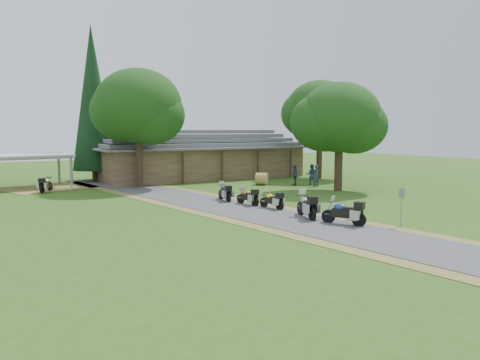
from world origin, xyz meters
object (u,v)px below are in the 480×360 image
carport (29,171)px  motorcycle_row_d (248,196)px  motorcycle_row_e (225,192)px  hay_bale (262,179)px  motorcycle_row_a (344,211)px  lodge (201,153)px  motorcycle_row_b (306,205)px  motorcycle_row_c (272,199)px  motorcycle_carport_a (46,184)px

carport → motorcycle_row_d: (10.92, -17.08, -0.79)m
motorcycle_row_e → hay_bale: size_ratio=1.74×
carport → motorcycle_row_a: carport is taller
lodge → hay_bale: bearing=-79.0°
carport → motorcycle_row_b: carport is taller
motorcycle_row_b → motorcycle_row_d: motorcycle_row_b is taller
motorcycle_row_b → motorcycle_row_c: motorcycle_row_b is taller
motorcycle_row_b → motorcycle_carport_a: motorcycle_row_b is taller
hay_bale → motorcycle_row_e: bearing=-138.3°
carport → hay_bale: carport is taller
lodge → motorcycle_row_e: bearing=-110.4°
motorcycle_row_a → motorcycle_row_d: (-0.84, 7.91, -0.09)m
motorcycle_row_c → lodge: bearing=-23.7°
carport → motorcycle_row_a: 27.62m
lodge → motorcycle_row_c: lodge is taller
hay_bale → motorcycle_carport_a: bearing=164.8°
motorcycle_row_d → motorcycle_row_c: bearing=-174.0°
motorcycle_row_b → motorcycle_row_e: 7.80m
motorcycle_row_a → motorcycle_row_b: size_ratio=0.96×
carport → hay_bale: size_ratio=6.03×
lodge → motorcycle_row_d: 18.50m
motorcycle_row_e → motorcycle_row_c: bearing=-159.4°
motorcycle_row_d → hay_bale: (6.95, 8.91, -0.08)m
motorcycle_row_a → carport: bearing=-0.8°
motorcycle_row_e → hay_bale: (7.37, 6.57, -0.10)m
motorcycle_row_d → motorcycle_row_e: motorcycle_row_e is taller
motorcycle_row_d → motorcycle_carport_a: (-10.14, 13.54, 0.04)m
motorcycle_row_a → motorcycle_row_d: bearing=-19.9°
carport → motorcycle_row_d: carport is taller
motorcycle_row_a → hay_bale: (6.11, 16.82, -0.17)m
motorcycle_row_a → motorcycle_carport_a: 24.10m
motorcycle_row_d → motorcycle_carport_a: motorcycle_carport_a is taller
motorcycle_row_a → motorcycle_carport_a: motorcycle_row_a is taller
motorcycle_row_b → motorcycle_row_c: (0.08, 3.45, -0.14)m
motorcycle_row_e → hay_bale: motorcycle_row_e is taller
motorcycle_row_c → motorcycle_row_e: bearing=2.2°
lodge → motorcycle_row_d: (-5.26, -17.64, -1.84)m
motorcycle_row_e → hay_bale: bearing=-40.0°
motorcycle_carport_a → hay_bale: size_ratio=1.79×
carport → hay_bale: bearing=-30.4°
lodge → motorcycle_carport_a: bearing=-165.1°
lodge → carport: lodge is taller
carport → motorcycle_row_e: (10.51, -14.74, -0.76)m
motorcycle_row_c → hay_bale: (6.43, 10.87, -0.06)m
lodge → motorcycle_row_b: 23.61m
motorcycle_row_c → motorcycle_row_e: (-0.94, 4.30, 0.04)m
motorcycle_row_b → hay_bale: size_ratio=2.01×
carport → motorcycle_row_c: (11.45, -19.04, -0.80)m
lodge → motorcycle_row_b: (-4.82, -23.05, -1.72)m
motorcycle_row_c → motorcycle_row_d: motorcycle_row_d is taller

